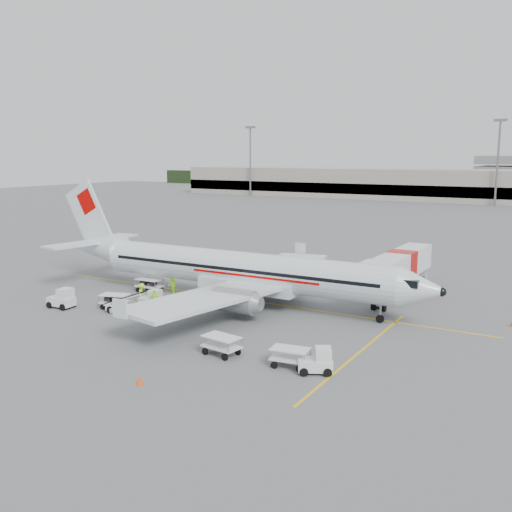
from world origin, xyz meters
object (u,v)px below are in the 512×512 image
object	(u,v)px
tug_fore	(315,360)
tug_aft	(61,298)
aircraft	(242,246)
tug_mid	(151,298)
jet_bridge	(401,274)
belt_loader	(127,298)

from	to	relation	value
tug_fore	tug_aft	bearing A→B (deg)	146.16
aircraft	tug_aft	xyz separation A→B (m)	(-12.65, -9.40, -4.32)
aircraft	tug_mid	size ratio (longest dim) A/B	18.81
jet_bridge	belt_loader	xyz separation A→B (m)	(-18.13, -17.28, -0.89)
belt_loader	tug_aft	size ratio (longest dim) A/B	2.04
jet_bridge	belt_loader	bearing A→B (deg)	-135.32
belt_loader	tug_mid	distance (m)	2.59
jet_bridge	belt_loader	distance (m)	25.06
aircraft	tug_aft	distance (m)	16.34
belt_loader	tug_mid	bearing A→B (deg)	74.94
tug_fore	tug_aft	distance (m)	25.52
aircraft	jet_bridge	size ratio (longest dim) A/B	2.31
jet_bridge	tug_mid	world-z (taller)	jet_bridge
tug_aft	tug_fore	bearing A→B (deg)	-9.47
jet_bridge	tug_mid	bearing A→B (deg)	-139.20
tug_fore	tug_mid	world-z (taller)	tug_fore
jet_bridge	tug_aft	bearing A→B (deg)	-141.02
tug_aft	tug_mid	bearing A→B (deg)	29.01
tug_mid	tug_aft	bearing A→B (deg)	-157.19
aircraft	tug_fore	xyz separation A→B (m)	(12.72, -12.07, -4.40)
aircraft	tug_fore	distance (m)	18.08
jet_bridge	tug_fore	world-z (taller)	jet_bridge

